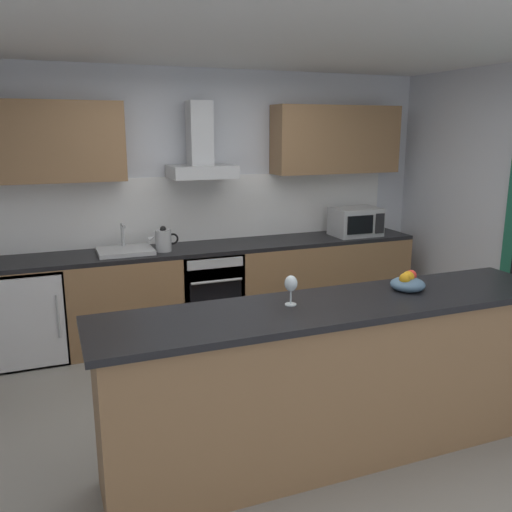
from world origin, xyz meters
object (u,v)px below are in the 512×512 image
object	(u,v)px
oven	(208,290)
microwave	(356,222)
sink	(125,250)
range_hood	(201,154)
kettle	(164,240)
fruit_bowl	(408,283)
wine_glass	(291,285)
refrigerator	(31,313)

from	to	relation	value
oven	microwave	bearing A→B (deg)	-0.96
sink	range_hood	xyz separation A→B (m)	(0.78, 0.12, 0.86)
kettle	fruit_bowl	distance (m)	2.45
oven	fruit_bowl	bearing A→B (deg)	-72.64
wine_glass	sink	bearing A→B (deg)	106.16
sink	refrigerator	bearing A→B (deg)	-179.07
microwave	range_hood	world-z (taller)	range_hood
microwave	range_hood	bearing A→B (deg)	174.58
oven	sink	distance (m)	0.91
range_hood	kettle	bearing A→B (deg)	-159.05
fruit_bowl	microwave	bearing A→B (deg)	66.14
refrigerator	sink	bearing A→B (deg)	0.93
microwave	kettle	bearing A→B (deg)	-179.84
range_hood	wine_glass	bearing A→B (deg)	-93.22
kettle	fruit_bowl	bearing A→B (deg)	-62.84
microwave	wine_glass	bearing A→B (deg)	-129.30
refrigerator	fruit_bowl	xyz separation A→B (m)	(2.32, -2.21, 0.63)
fruit_bowl	wine_glass	bearing A→B (deg)	-179.83
microwave	kettle	size ratio (longest dim) A/B	1.73
refrigerator	sink	distance (m)	0.99
refrigerator	sink	size ratio (longest dim) A/B	1.70
range_hood	microwave	bearing A→B (deg)	-5.42
sink	oven	bearing A→B (deg)	-0.81
refrigerator	wine_glass	distance (m)	2.76
microwave	range_hood	size ratio (longest dim) A/B	0.69
refrigerator	range_hood	distance (m)	2.13
range_hood	fruit_bowl	world-z (taller)	range_hood
fruit_bowl	kettle	bearing A→B (deg)	117.16
sink	range_hood	world-z (taller)	range_hood
sink	kettle	xyz separation A→B (m)	(0.35, -0.04, 0.08)
microwave	refrigerator	bearing A→B (deg)	179.56
refrigerator	sink	world-z (taller)	sink
oven	fruit_bowl	size ratio (longest dim) A/B	3.64
kettle	wine_glass	size ratio (longest dim) A/B	1.62
kettle	range_hood	bearing A→B (deg)	20.95
sink	fruit_bowl	size ratio (longest dim) A/B	2.27
kettle	refrigerator	bearing A→B (deg)	178.52
range_hood	wine_glass	world-z (taller)	range_hood
wine_glass	fruit_bowl	world-z (taller)	wine_glass
oven	wine_glass	distance (m)	2.32
oven	microwave	xyz separation A→B (m)	(1.66, -0.03, 0.59)
wine_glass	fruit_bowl	distance (m)	0.83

